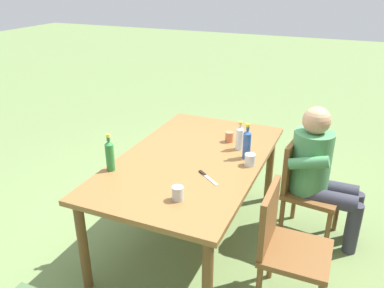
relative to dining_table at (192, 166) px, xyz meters
The scene contains 13 objects.
ground_plane 0.69m from the dining_table, ahead, with size 24.00×24.00×0.00m, color #6B844C.
dining_table is the anchor object (origin of this frame).
chair_far_left 0.97m from the dining_table, 116.80° to the left, with size 0.49×0.49×0.87m.
chair_far_right 0.97m from the dining_table, 63.68° to the left, with size 0.44×0.44×0.87m.
person_in_white_shirt 1.04m from the dining_table, 113.64° to the left, with size 0.47×0.61×1.18m.
bottle_blue 0.48m from the dining_table, 113.03° to the left, with size 0.06×0.06×0.29m.
bottle_green 0.67m from the dining_table, 47.71° to the right, with size 0.06×0.06×0.29m.
bottle_clear 0.47m from the dining_table, 135.92° to the left, with size 0.06×0.06×0.25m.
cup_glass 0.48m from the dining_table, 96.83° to the left, with size 0.08×0.08×0.09m, color silver.
cup_steel 0.65m from the dining_table, 14.79° to the left, with size 0.08×0.08×0.10m, color #B2B7BC.
cup_terracotta 0.48m from the dining_table, 158.03° to the left, with size 0.07×0.07×0.09m, color #BC6B47.
table_knife 0.35m from the dining_table, 41.56° to the left, with size 0.16×0.20×0.01m.
backpack_by_far_side 1.64m from the dining_table, behind, with size 0.31×0.24×0.39m.
Camera 1 is at (2.57, 1.10, 2.13)m, focal length 36.34 mm.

